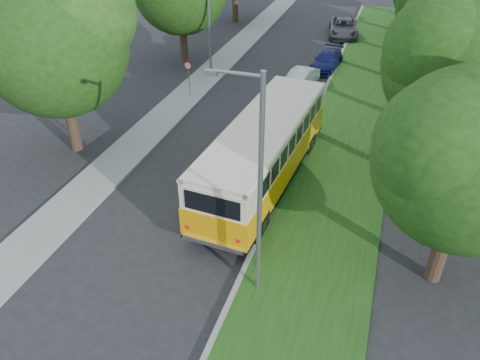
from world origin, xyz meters
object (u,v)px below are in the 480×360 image
(car_white, at_px, (299,80))
(car_grey, at_px, (343,28))
(car_blue, at_px, (327,60))
(lamppost_far, at_px, (208,17))
(lamppost_near, at_px, (257,186))
(car_silver, at_px, (277,109))
(vintage_bus, at_px, (264,153))

(car_white, distance_m, car_grey, 12.91)
(car_grey, bearing_deg, car_blue, -98.91)
(lamppost_far, bearing_deg, car_white, -2.70)
(lamppost_near, height_order, car_white, lamppost_near)
(car_silver, xyz_separation_m, car_white, (0.22, 5.17, -0.14))
(car_white, distance_m, car_blue, 4.48)
(car_silver, distance_m, car_white, 5.18)
(car_silver, relative_size, car_grey, 0.86)
(car_silver, height_order, car_blue, car_silver)
(car_silver, relative_size, car_blue, 1.07)
(lamppost_far, height_order, car_grey, lamppost_far)
(lamppost_near, xyz_separation_m, car_grey, (-1.21, 31.05, -3.64))
(lamppost_far, relative_size, vintage_bus, 0.68)
(lamppost_far, bearing_deg, vintage_bus, -58.53)
(lamppost_near, distance_m, lamppost_far, 20.53)
(vintage_bus, height_order, car_blue, vintage_bus)
(lamppost_near, height_order, car_grey, lamppost_near)
(car_blue, height_order, car_grey, car_grey)
(car_grey, bearing_deg, car_white, -103.80)
(vintage_bus, distance_m, car_white, 11.81)
(lamppost_far, height_order, car_blue, lamppost_far)
(car_grey, bearing_deg, vintage_bus, -99.41)
(car_blue, bearing_deg, lamppost_far, -146.67)
(vintage_bus, xyz_separation_m, car_blue, (0.29, 16.08, -1.02))
(lamppost_far, distance_m, car_white, 7.42)
(car_white, bearing_deg, car_silver, -77.71)
(lamppost_near, distance_m, car_white, 18.72)
(lamppost_far, distance_m, car_blue, 9.34)
(car_silver, xyz_separation_m, car_blue, (1.34, 9.51, -0.16))
(car_silver, bearing_deg, car_white, 83.96)
(vintage_bus, bearing_deg, car_silver, 103.46)
(car_silver, distance_m, car_blue, 9.60)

